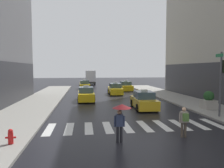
% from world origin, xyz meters
% --- Properties ---
extents(ground_plane, '(160.00, 160.00, 0.00)m').
position_xyz_m(ground_plane, '(0.00, 0.00, 0.00)').
color(ground_plane, black).
extents(crosswalk_markings, '(11.30, 2.80, 0.01)m').
position_xyz_m(crosswalk_markings, '(0.00, 3.00, 0.00)').
color(crosswalk_markings, silver).
rests_on(crosswalk_markings, ground).
extents(traffic_light_pole, '(0.44, 0.84, 4.80)m').
position_xyz_m(traffic_light_pole, '(6.85, 4.33, 3.26)').
color(traffic_light_pole, '#47474C').
rests_on(traffic_light_pole, curb_right).
extents(taxi_lead, '(2.07, 4.60, 1.80)m').
position_xyz_m(taxi_lead, '(2.25, 8.98, 0.72)').
color(taxi_lead, gold).
rests_on(taxi_lead, ground).
extents(taxi_second, '(1.99, 4.57, 1.80)m').
position_xyz_m(taxi_second, '(-3.07, 14.55, 0.72)').
color(taxi_second, yellow).
rests_on(taxi_second, ground).
extents(taxi_third, '(2.01, 4.58, 1.80)m').
position_xyz_m(taxi_third, '(1.19, 20.31, 0.72)').
color(taxi_third, yellow).
rests_on(taxi_third, ground).
extents(taxi_fourth, '(1.97, 4.56, 1.80)m').
position_xyz_m(taxi_fourth, '(3.68, 25.20, 0.72)').
color(taxi_fourth, yellow).
rests_on(taxi_fourth, ground).
extents(taxi_fifth, '(2.04, 4.59, 1.80)m').
position_xyz_m(taxi_fifth, '(-3.22, 29.15, 0.72)').
color(taxi_fifth, yellow).
rests_on(taxi_fifth, ground).
extents(box_truck, '(2.28, 7.54, 3.35)m').
position_xyz_m(box_truck, '(-1.85, 40.59, 1.85)').
color(box_truck, '#2D2D2D').
rests_on(box_truck, ground).
extents(pedestrian_with_umbrella, '(0.96, 0.96, 1.94)m').
position_xyz_m(pedestrian_with_umbrella, '(-1.44, 0.18, 1.52)').
color(pedestrian_with_umbrella, black).
rests_on(pedestrian_with_umbrella, ground).
extents(pedestrian_with_backpack, '(0.55, 0.43, 1.65)m').
position_xyz_m(pedestrian_with_backpack, '(2.06, 0.48, 0.97)').
color(pedestrian_with_backpack, '#473D33').
rests_on(pedestrian_with_backpack, ground).
extents(fire_hydrant, '(0.48, 0.24, 0.72)m').
position_xyz_m(fire_hydrant, '(-6.73, 0.21, 0.51)').
color(fire_hydrant, red).
rests_on(fire_hydrant, curb_left).
extents(planter_near_corner, '(1.10, 1.10, 1.60)m').
position_xyz_m(planter_near_corner, '(7.70, 7.28, 0.87)').
color(planter_near_corner, '#A8A399').
rests_on(planter_near_corner, curb_right).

